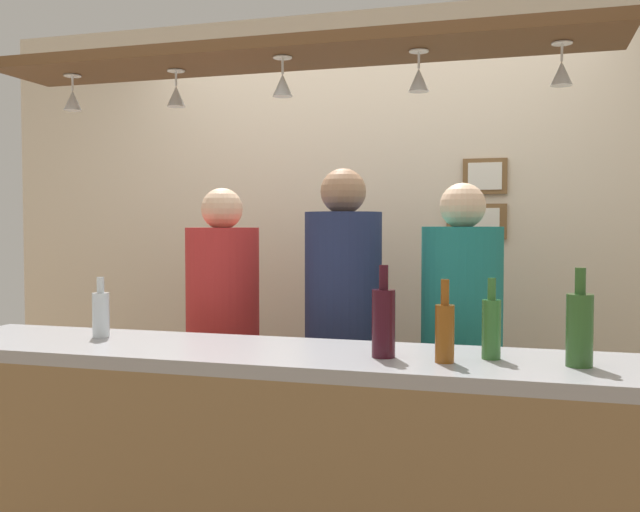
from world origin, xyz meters
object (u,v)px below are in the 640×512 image
(bottle_soda_clear, at_px, (101,313))
(person_left_red_shirt, at_px, (223,328))
(person_middle_navy_shirt, at_px, (343,322))
(person_right_teal_shirt, at_px, (462,338))
(bottle_beer_amber_tall, at_px, (445,331))
(bottle_wine_dark_red, at_px, (384,321))
(picture_frame_lower_pair, at_px, (477,222))
(bottle_champagne_green, at_px, (580,328))
(bottle_beer_green_import, at_px, (491,327))
(picture_frame_upper_small, at_px, (485,176))

(bottle_soda_clear, bearing_deg, person_left_red_shirt, 73.38)
(person_middle_navy_shirt, relative_size, person_right_teal_shirt, 1.04)
(bottle_beer_amber_tall, distance_m, bottle_wine_dark_red, 0.20)
(picture_frame_lower_pair, bearing_deg, bottle_beer_amber_tall, -89.70)
(person_right_teal_shirt, xyz_separation_m, bottle_wine_dark_red, (-0.18, -0.78, 0.17))
(picture_frame_lower_pair, bearing_deg, bottle_wine_dark_red, -97.60)
(person_right_teal_shirt, relative_size, bottle_champagne_green, 5.47)
(person_middle_navy_shirt, relative_size, bottle_soda_clear, 7.45)
(bottle_beer_green_import, bearing_deg, bottle_beer_amber_tall, -143.32)
(bottle_wine_dark_red, xyz_separation_m, picture_frame_lower_pair, (0.19, 1.44, 0.33))
(bottle_beer_amber_tall, bearing_deg, bottle_soda_clear, 174.04)
(person_middle_navy_shirt, height_order, bottle_wine_dark_red, person_middle_navy_shirt)
(person_middle_navy_shirt, bearing_deg, bottle_wine_dark_red, -66.67)
(person_middle_navy_shirt, bearing_deg, bottle_beer_green_import, -46.63)
(picture_frame_upper_small, bearing_deg, bottle_soda_clear, -135.24)
(bottle_wine_dark_red, height_order, picture_frame_upper_small, picture_frame_upper_small)
(bottle_beer_amber_tall, bearing_deg, bottle_champagne_green, 7.39)
(person_middle_navy_shirt, relative_size, picture_frame_lower_pair, 5.71)
(picture_frame_upper_small, relative_size, picture_frame_lower_pair, 0.73)
(person_right_teal_shirt, height_order, bottle_beer_green_import, person_right_teal_shirt)
(person_left_red_shirt, xyz_separation_m, person_right_teal_shirt, (1.10, -0.00, 0.00))
(bottle_beer_green_import, bearing_deg, bottle_wine_dark_red, -168.59)
(bottle_wine_dark_red, bearing_deg, person_left_red_shirt, 139.57)
(person_left_red_shirt, xyz_separation_m, picture_frame_upper_small, (1.15, 0.66, 0.73))
(person_left_red_shirt, height_order, picture_frame_upper_small, picture_frame_upper_small)
(bottle_beer_green_import, bearing_deg, person_middle_navy_shirt, 133.37)
(bottle_beer_amber_tall, bearing_deg, bottle_wine_dark_red, 170.48)
(bottle_champagne_green, height_order, picture_frame_lower_pair, picture_frame_lower_pair)
(bottle_beer_amber_tall, xyz_separation_m, picture_frame_lower_pair, (-0.01, 1.48, 0.35))
(person_middle_navy_shirt, bearing_deg, person_left_red_shirt, 180.00)
(bottle_beer_amber_tall, bearing_deg, picture_frame_lower_pair, 90.30)
(person_middle_navy_shirt, distance_m, person_right_teal_shirt, 0.52)
(bottle_wine_dark_red, distance_m, picture_frame_lower_pair, 1.49)
(picture_frame_lower_pair, bearing_deg, picture_frame_upper_small, 0.00)
(person_middle_navy_shirt, relative_size, bottle_wine_dark_red, 5.71)
(bottle_beer_green_import, relative_size, picture_frame_lower_pair, 0.87)
(bottle_beer_green_import, height_order, picture_frame_lower_pair, picture_frame_lower_pair)
(bottle_wine_dark_red, bearing_deg, picture_frame_lower_pair, 82.40)
(person_left_red_shirt, distance_m, person_middle_navy_shirt, 0.58)
(picture_frame_lower_pair, bearing_deg, person_right_teal_shirt, -91.03)
(bottle_beer_green_import, height_order, bottle_champagne_green, bottle_champagne_green)
(person_right_teal_shirt, bearing_deg, bottle_beer_amber_tall, -88.62)
(person_middle_navy_shirt, distance_m, bottle_beer_green_import, 0.98)
(person_right_teal_shirt, height_order, bottle_beer_amber_tall, person_right_teal_shirt)
(person_left_red_shirt, height_order, person_middle_navy_shirt, person_middle_navy_shirt)
(picture_frame_upper_small, bearing_deg, person_left_red_shirt, -150.01)
(person_middle_navy_shirt, xyz_separation_m, bottle_soda_clear, (-0.78, -0.68, 0.09))
(bottle_wine_dark_red, height_order, picture_frame_lower_pair, picture_frame_lower_pair)
(person_right_teal_shirt, xyz_separation_m, bottle_champagne_green, (0.42, -0.76, 0.17))
(bottle_champagne_green, bearing_deg, bottle_beer_amber_tall, -172.61)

